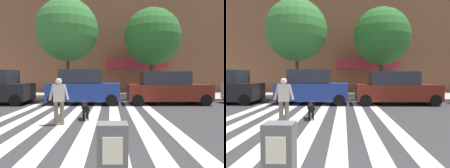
{
  "view_description": "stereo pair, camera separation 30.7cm",
  "coord_description": "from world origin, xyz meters",
  "views": [
    {
      "loc": [
        0.36,
        -1.35,
        1.73
      ],
      "look_at": [
        0.43,
        7.27,
        1.37
      ],
      "focal_mm": 32.84,
      "sensor_mm": 36.0,
      "label": 1
    },
    {
      "loc": [
        0.67,
        -1.34,
        1.73
      ],
      "look_at": [
        0.43,
        7.27,
        1.37
      ],
      "focal_mm": 32.84,
      "sensor_mm": 36.0,
      "label": 2
    }
  ],
  "objects": [
    {
      "name": "ground_plane",
      "position": [
        0.0,
        6.16,
        0.0
      ],
      "size": [
        160.0,
        160.0,
        0.0
      ],
      "primitive_type": "plane",
      "color": "#353538"
    },
    {
      "name": "sidewalk_far",
      "position": [
        0.0,
        15.33,
        0.07
      ],
      "size": [
        80.0,
        6.0,
        0.15
      ],
      "primitive_type": "cube",
      "color": "#B7ADA5",
      "rests_on": "ground_plane"
    },
    {
      "name": "crosswalk_stripes",
      "position": [
        -0.81,
        6.16,
        0.0
      ],
      "size": [
        6.75,
        11.73,
        0.01
      ],
      "color": "silver",
      "rests_on": "ground_plane"
    },
    {
      "name": "parked_car_behind_first",
      "position": [
        -1.24,
        11.0,
        1.0
      ],
      "size": [
        4.33,
        2.06,
        2.09
      ],
      "color": "navy",
      "rests_on": "ground_plane"
    },
    {
      "name": "parked_car_third_in_line",
      "position": [
        3.77,
        11.0,
        0.95
      ],
      "size": [
        4.86,
        2.02,
        1.96
      ],
      "color": "maroon",
      "rests_on": "ground_plane"
    },
    {
      "name": "street_tree_nearest",
      "position": [
        -2.67,
        13.24,
        4.91
      ],
      "size": [
        4.35,
        4.35,
        6.94
      ],
      "color": "#4C3823",
      "rests_on": "sidewalk_far"
    },
    {
      "name": "street_tree_middle",
      "position": [
        3.58,
        14.48,
        4.68
      ],
      "size": [
        4.34,
        4.34,
        6.72
      ],
      "color": "#4C3823",
      "rests_on": "sidewalk_far"
    },
    {
      "name": "pedestrian_dog_walker",
      "position": [
        -1.42,
        5.74,
        0.93
      ],
      "size": [
        0.7,
        0.32,
        1.64
      ],
      "color": "#6B6051",
      "rests_on": "ground_plane"
    },
    {
      "name": "dog_on_leash",
      "position": [
        -0.63,
        6.65,
        0.44
      ],
      "size": [
        0.4,
        0.97,
        0.65
      ],
      "color": "black",
      "rests_on": "ground_plane"
    }
  ]
}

